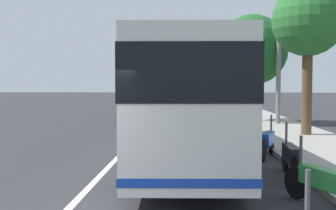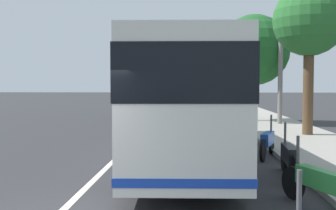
{
  "view_description": "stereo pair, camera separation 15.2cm",
  "coord_description": "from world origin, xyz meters",
  "px_view_note": "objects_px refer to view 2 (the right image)",
  "views": [
    {
      "loc": [
        -5.56,
        -2.15,
        2.26
      ],
      "look_at": [
        8.46,
        -1.48,
        1.54
      ],
      "focal_mm": 43.06,
      "sensor_mm": 36.0,
      "label": 1
    },
    {
      "loc": [
        -5.56,
        -2.31,
        2.26
      ],
      "look_at": [
        8.46,
        -1.48,
        1.54
      ],
      "focal_mm": 43.06,
      "sensor_mm": 36.0,
      "label": 2
    }
  ],
  "objects_px": {
    "roadside_tree_mid_block": "(309,22)",
    "utility_pole": "(281,58)",
    "motorcycle_nearest_curb": "(289,158)",
    "motorcycle_angled": "(268,142)",
    "roadside_tree_far_block": "(254,50)",
    "motorcycle_far_end": "(324,185)",
    "coach_bus": "(181,95)",
    "car_behind_bus": "(139,106)",
    "car_far_distant": "(155,97)"
  },
  "relations": [
    {
      "from": "car_behind_bus",
      "to": "car_far_distant",
      "type": "height_order",
      "value": "car_far_distant"
    },
    {
      "from": "motorcycle_nearest_curb",
      "to": "motorcycle_angled",
      "type": "relative_size",
      "value": 1.11
    },
    {
      "from": "car_far_distant",
      "to": "roadside_tree_mid_block",
      "type": "distance_m",
      "value": 32.01
    },
    {
      "from": "roadside_tree_far_block",
      "to": "motorcycle_nearest_curb",
      "type": "bearing_deg",
      "value": 174.83
    },
    {
      "from": "utility_pole",
      "to": "motorcycle_nearest_curb",
      "type": "bearing_deg",
      "value": 168.89
    },
    {
      "from": "motorcycle_far_end",
      "to": "car_far_distant",
      "type": "distance_m",
      "value": 41.1
    },
    {
      "from": "utility_pole",
      "to": "motorcycle_angled",
      "type": "bearing_deg",
      "value": 165.77
    },
    {
      "from": "coach_bus",
      "to": "roadside_tree_far_block",
      "type": "relative_size",
      "value": 1.89
    },
    {
      "from": "motorcycle_angled",
      "to": "roadside_tree_mid_block",
      "type": "xyz_separation_m",
      "value": [
        4.8,
        -2.57,
        4.41
      ]
    },
    {
      "from": "car_behind_bus",
      "to": "car_far_distant",
      "type": "distance_m",
      "value": 19.16
    },
    {
      "from": "motorcycle_far_end",
      "to": "car_behind_bus",
      "type": "xyz_separation_m",
      "value": [
        21.4,
        6.12,
        0.23
      ]
    },
    {
      "from": "motorcycle_nearest_curb",
      "to": "utility_pole",
      "type": "bearing_deg",
      "value": -7.1
    },
    {
      "from": "motorcycle_nearest_curb",
      "to": "roadside_tree_mid_block",
      "type": "distance_m",
      "value": 9.12
    },
    {
      "from": "car_behind_bus",
      "to": "utility_pole",
      "type": "bearing_deg",
      "value": 57.72
    },
    {
      "from": "motorcycle_nearest_curb",
      "to": "roadside_tree_far_block",
      "type": "distance_m",
      "value": 14.81
    },
    {
      "from": "coach_bus",
      "to": "motorcycle_nearest_curb",
      "type": "bearing_deg",
      "value": -138.78
    },
    {
      "from": "coach_bus",
      "to": "utility_pole",
      "type": "bearing_deg",
      "value": -30.35
    },
    {
      "from": "motorcycle_far_end",
      "to": "motorcycle_angled",
      "type": "relative_size",
      "value": 1.09
    },
    {
      "from": "motorcycle_far_end",
      "to": "utility_pole",
      "type": "distance_m",
      "value": 15.53
    },
    {
      "from": "utility_pole",
      "to": "coach_bus",
      "type": "bearing_deg",
      "value": 151.73
    },
    {
      "from": "roadside_tree_far_block",
      "to": "motorcycle_far_end",
      "type": "bearing_deg",
      "value": 175.54
    },
    {
      "from": "utility_pole",
      "to": "car_behind_bus",
      "type": "bearing_deg",
      "value": 53.23
    },
    {
      "from": "motorcycle_far_end",
      "to": "coach_bus",
      "type": "bearing_deg",
      "value": 3.39
    },
    {
      "from": "roadside_tree_mid_block",
      "to": "roadside_tree_far_block",
      "type": "relative_size",
      "value": 1.02
    },
    {
      "from": "motorcycle_far_end",
      "to": "motorcycle_angled",
      "type": "distance_m",
      "value": 5.39
    },
    {
      "from": "motorcycle_angled",
      "to": "utility_pole",
      "type": "xyz_separation_m",
      "value": [
        9.61,
        -2.44,
        3.2
      ]
    },
    {
      "from": "roadside_tree_mid_block",
      "to": "utility_pole",
      "type": "relative_size",
      "value": 0.88
    },
    {
      "from": "car_behind_bus",
      "to": "motorcycle_angled",
      "type": "bearing_deg",
      "value": 25.46
    },
    {
      "from": "car_behind_bus",
      "to": "roadside_tree_mid_block",
      "type": "distance_m",
      "value": 14.8
    },
    {
      "from": "motorcycle_angled",
      "to": "roadside_tree_mid_block",
      "type": "bearing_deg",
      "value": -7.73
    },
    {
      "from": "motorcycle_nearest_curb",
      "to": "roadside_tree_far_block",
      "type": "xyz_separation_m",
      "value": [
        14.27,
        -1.29,
        3.78
      ]
    },
    {
      "from": "motorcycle_angled",
      "to": "utility_pole",
      "type": "bearing_deg",
      "value": 6.19
    },
    {
      "from": "coach_bus",
      "to": "roadside_tree_far_block",
      "type": "bearing_deg",
      "value": -21.31
    },
    {
      "from": "car_behind_bus",
      "to": "utility_pole",
      "type": "relative_size",
      "value": 0.61
    },
    {
      "from": "motorcycle_angled",
      "to": "car_far_distant",
      "type": "bearing_deg",
      "value": 31.17
    },
    {
      "from": "car_behind_bus",
      "to": "roadside_tree_far_block",
      "type": "height_order",
      "value": "roadside_tree_far_block"
    },
    {
      "from": "motorcycle_angled",
      "to": "car_behind_bus",
      "type": "bearing_deg",
      "value": 41.39
    },
    {
      "from": "motorcycle_far_end",
      "to": "roadside_tree_far_block",
      "type": "relative_size",
      "value": 0.35
    },
    {
      "from": "motorcycle_far_end",
      "to": "roadside_tree_far_block",
      "type": "height_order",
      "value": "roadside_tree_far_block"
    },
    {
      "from": "roadside_tree_far_block",
      "to": "motorcycle_angled",
      "type": "bearing_deg",
      "value": 173.56
    },
    {
      "from": "car_far_distant",
      "to": "motorcycle_nearest_curb",
      "type": "bearing_deg",
      "value": 6.39
    },
    {
      "from": "motorcycle_nearest_curb",
      "to": "utility_pole",
      "type": "height_order",
      "value": "utility_pole"
    },
    {
      "from": "motorcycle_far_end",
      "to": "car_behind_bus",
      "type": "relative_size",
      "value": 0.5
    },
    {
      "from": "motorcycle_far_end",
      "to": "car_behind_bus",
      "type": "height_order",
      "value": "car_behind_bus"
    },
    {
      "from": "motorcycle_nearest_curb",
      "to": "car_behind_bus",
      "type": "bearing_deg",
      "value": 22.13
    },
    {
      "from": "coach_bus",
      "to": "motorcycle_angled",
      "type": "distance_m",
      "value": 3.05
    },
    {
      "from": "car_far_distant",
      "to": "motorcycle_far_end",
      "type": "bearing_deg",
      "value": 5.72
    },
    {
      "from": "coach_bus",
      "to": "roadside_tree_mid_block",
      "type": "height_order",
      "value": "roadside_tree_mid_block"
    },
    {
      "from": "roadside_tree_mid_block",
      "to": "utility_pole",
      "type": "xyz_separation_m",
      "value": [
        4.8,
        0.13,
        -1.21
      ]
    },
    {
      "from": "motorcycle_angled",
      "to": "roadside_tree_far_block",
      "type": "relative_size",
      "value": 0.32
    }
  ]
}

